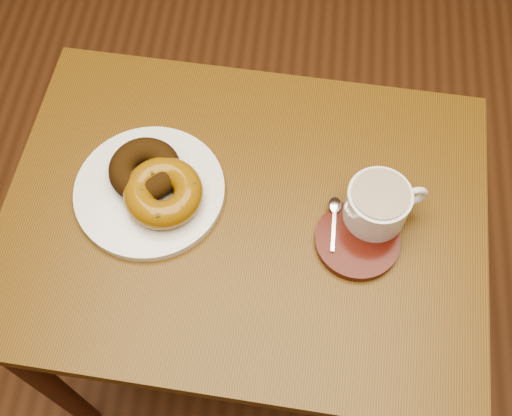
# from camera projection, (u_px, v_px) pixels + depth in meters

# --- Properties ---
(ground) EXTENTS (6.00, 6.00, 0.00)m
(ground) POSITION_uv_depth(u_px,v_px,m) (284.00, 406.00, 1.61)
(ground) COLOR brown
(ground) RESTS_ON ground
(cafe_table) EXTENTS (0.81, 0.63, 0.73)m
(cafe_table) POSITION_uv_depth(u_px,v_px,m) (245.00, 243.00, 1.14)
(cafe_table) COLOR brown
(cafe_table) RESTS_ON ground
(donut_plate) EXTENTS (0.33, 0.33, 0.01)m
(donut_plate) POSITION_uv_depth(u_px,v_px,m) (150.00, 191.00, 1.05)
(donut_plate) COLOR white
(donut_plate) RESTS_ON cafe_table
(donut_cinnamon) EXTENTS (0.15, 0.15, 0.04)m
(donut_cinnamon) POSITION_uv_depth(u_px,v_px,m) (145.00, 170.00, 1.04)
(donut_cinnamon) COLOR black
(donut_cinnamon) RESTS_ON donut_plate
(donut_caramel) EXTENTS (0.15, 0.15, 0.05)m
(donut_caramel) POSITION_uv_depth(u_px,v_px,m) (163.00, 193.00, 1.01)
(donut_caramel) COLOR #8C5E0F
(donut_caramel) RESTS_ON donut_plate
(saucer) EXTENTS (0.15, 0.15, 0.01)m
(saucer) POSITION_uv_depth(u_px,v_px,m) (357.00, 241.00, 1.01)
(saucer) COLOR #3D0E08
(saucer) RESTS_ON cafe_table
(coffee_cup) EXTENTS (0.13, 0.10, 0.07)m
(coffee_cup) POSITION_uv_depth(u_px,v_px,m) (378.00, 204.00, 0.99)
(coffee_cup) COLOR white
(coffee_cup) RESTS_ON saucer
(teaspoon) EXTENTS (0.02, 0.10, 0.01)m
(teaspoon) POSITION_uv_depth(u_px,v_px,m) (335.00, 210.00, 1.02)
(teaspoon) COLOR silver
(teaspoon) RESTS_ON saucer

